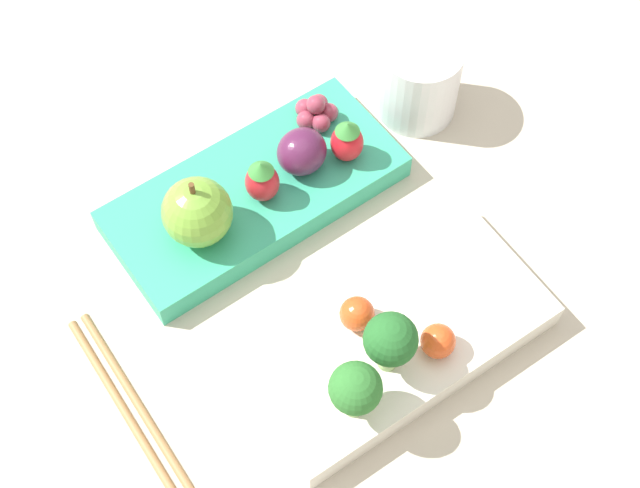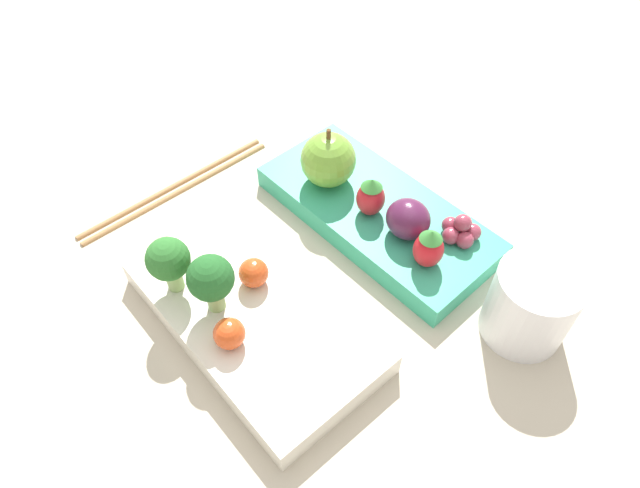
{
  "view_description": "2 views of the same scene",
  "coord_description": "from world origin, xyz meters",
  "px_view_note": "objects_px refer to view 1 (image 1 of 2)",
  "views": [
    {
      "loc": [
        0.2,
        0.25,
        0.58
      ],
      "look_at": [
        -0.01,
        0.0,
        0.03
      ],
      "focal_mm": 50.0,
      "sensor_mm": 36.0,
      "label": 1
    },
    {
      "loc": [
        -0.22,
        0.23,
        0.4
      ],
      "look_at": [
        -0.01,
        0.0,
        0.03
      ],
      "focal_mm": 32.0,
      "sensor_mm": 36.0,
      "label": 2
    }
  ],
  "objects_px": {
    "broccoli_floret_1": "(355,389)",
    "grape_cluster": "(316,112)",
    "bento_box_savoury": "(391,333)",
    "drinking_cup": "(419,80)",
    "apple": "(197,212)",
    "strawberry_0": "(347,141)",
    "strawberry_1": "(262,180)",
    "bento_box_fruit": "(255,193)",
    "plum": "(302,152)",
    "cherry_tomato_0": "(357,314)",
    "chopsticks_pair": "(147,434)",
    "broccoli_floret_0": "(390,341)",
    "cherry_tomato_1": "(438,341)"
  },
  "relations": [
    {
      "from": "broccoli_floret_1",
      "to": "grape_cluster",
      "type": "relative_size",
      "value": 1.51
    },
    {
      "from": "bento_box_savoury",
      "to": "drinking_cup",
      "type": "bearing_deg",
      "value": -139.09
    },
    {
      "from": "apple",
      "to": "bento_box_savoury",
      "type": "bearing_deg",
      "value": 109.43
    },
    {
      "from": "strawberry_0",
      "to": "strawberry_1",
      "type": "bearing_deg",
      "value": -11.06
    },
    {
      "from": "bento_box_fruit",
      "to": "plum",
      "type": "bearing_deg",
      "value": 165.58
    },
    {
      "from": "cherry_tomato_0",
      "to": "chopsticks_pair",
      "type": "height_order",
      "value": "cherry_tomato_0"
    },
    {
      "from": "cherry_tomato_0",
      "to": "strawberry_0",
      "type": "bearing_deg",
      "value": -129.37
    },
    {
      "from": "cherry_tomato_0",
      "to": "strawberry_1",
      "type": "xyz_separation_m",
      "value": [
        -0.02,
        -0.13,
        0.01
      ]
    },
    {
      "from": "bento_box_savoury",
      "to": "broccoli_floret_0",
      "type": "bearing_deg",
      "value": 38.77
    },
    {
      "from": "cherry_tomato_0",
      "to": "cherry_tomato_1",
      "type": "bearing_deg",
      "value": 118.12
    },
    {
      "from": "plum",
      "to": "chopsticks_pair",
      "type": "xyz_separation_m",
      "value": [
        0.21,
        0.09,
        -0.04
      ]
    },
    {
      "from": "broccoli_floret_0",
      "to": "drinking_cup",
      "type": "relative_size",
      "value": 0.82
    },
    {
      "from": "broccoli_floret_0",
      "to": "plum",
      "type": "height_order",
      "value": "broccoli_floret_0"
    },
    {
      "from": "plum",
      "to": "bento_box_fruit",
      "type": "bearing_deg",
      "value": -14.42
    },
    {
      "from": "bento_box_savoury",
      "to": "cherry_tomato_0",
      "type": "relative_size",
      "value": 9.37
    },
    {
      "from": "cherry_tomato_0",
      "to": "grape_cluster",
      "type": "height_order",
      "value": "same"
    },
    {
      "from": "broccoli_floret_0",
      "to": "strawberry_1",
      "type": "bearing_deg",
      "value": -98.59
    },
    {
      "from": "apple",
      "to": "drinking_cup",
      "type": "bearing_deg",
      "value": 177.85
    },
    {
      "from": "plum",
      "to": "grape_cluster",
      "type": "height_order",
      "value": "plum"
    },
    {
      "from": "broccoli_floret_1",
      "to": "cherry_tomato_1",
      "type": "height_order",
      "value": "broccoli_floret_1"
    },
    {
      "from": "cherry_tomato_0",
      "to": "strawberry_0",
      "type": "height_order",
      "value": "strawberry_0"
    },
    {
      "from": "broccoli_floret_1",
      "to": "cherry_tomato_1",
      "type": "xyz_separation_m",
      "value": [
        -0.07,
        0.01,
        -0.02
      ]
    },
    {
      "from": "strawberry_1",
      "to": "apple",
      "type": "bearing_deg",
      "value": -5.56
    },
    {
      "from": "apple",
      "to": "broccoli_floret_1",
      "type": "bearing_deg",
      "value": 87.32
    },
    {
      "from": "bento_box_fruit",
      "to": "drinking_cup",
      "type": "xyz_separation_m",
      "value": [
        -0.16,
        0.01,
        0.02
      ]
    },
    {
      "from": "broccoli_floret_1",
      "to": "grape_cluster",
      "type": "height_order",
      "value": "broccoli_floret_1"
    },
    {
      "from": "broccoli_floret_0",
      "to": "strawberry_0",
      "type": "bearing_deg",
      "value": -123.16
    },
    {
      "from": "drinking_cup",
      "to": "broccoli_floret_0",
      "type": "bearing_deg",
      "value": 40.66
    },
    {
      "from": "broccoli_floret_1",
      "to": "broccoli_floret_0",
      "type": "bearing_deg",
      "value": -166.61
    },
    {
      "from": "grape_cluster",
      "to": "chopsticks_pair",
      "type": "bearing_deg",
      "value": 24.71
    },
    {
      "from": "cherry_tomato_1",
      "to": "chopsticks_pair",
      "type": "distance_m",
      "value": 0.21
    },
    {
      "from": "cherry_tomato_1",
      "to": "chopsticks_pair",
      "type": "bearing_deg",
      "value": -26.02
    },
    {
      "from": "plum",
      "to": "grape_cluster",
      "type": "bearing_deg",
      "value": -144.36
    },
    {
      "from": "bento_box_fruit",
      "to": "drinking_cup",
      "type": "relative_size",
      "value": 3.48
    },
    {
      "from": "apple",
      "to": "cherry_tomato_1",
      "type": "bearing_deg",
      "value": 109.09
    },
    {
      "from": "broccoli_floret_0",
      "to": "bento_box_fruit",
      "type": "bearing_deg",
      "value": -98.14
    },
    {
      "from": "apple",
      "to": "grape_cluster",
      "type": "distance_m",
      "value": 0.14
    },
    {
      "from": "cherry_tomato_1",
      "to": "apple",
      "type": "xyz_separation_m",
      "value": [
        0.06,
        -0.18,
        0.01
      ]
    },
    {
      "from": "plum",
      "to": "cherry_tomato_0",
      "type": "bearing_deg",
      "value": 64.96
    },
    {
      "from": "cherry_tomato_0",
      "to": "chopsticks_pair",
      "type": "distance_m",
      "value": 0.16
    },
    {
      "from": "strawberry_1",
      "to": "cherry_tomato_1",
      "type": "bearing_deg",
      "value": 92.54
    },
    {
      "from": "drinking_cup",
      "to": "cherry_tomato_1",
      "type": "bearing_deg",
      "value": 48.65
    },
    {
      "from": "cherry_tomato_0",
      "to": "apple",
      "type": "distance_m",
      "value": 0.14
    },
    {
      "from": "bento_box_savoury",
      "to": "strawberry_1",
      "type": "xyz_separation_m",
      "value": [
        -0.0,
        -0.14,
        0.03
      ]
    },
    {
      "from": "plum",
      "to": "broccoli_floret_1",
      "type": "bearing_deg",
      "value": 59.08
    },
    {
      "from": "bento_box_savoury",
      "to": "strawberry_0",
      "type": "distance_m",
      "value": 0.15
    },
    {
      "from": "broccoli_floret_1",
      "to": "drinking_cup",
      "type": "xyz_separation_m",
      "value": [
        -0.22,
        -0.17,
        -0.02
      ]
    },
    {
      "from": "strawberry_0",
      "to": "chopsticks_pair",
      "type": "height_order",
      "value": "strawberry_0"
    },
    {
      "from": "grape_cluster",
      "to": "chopsticks_pair",
      "type": "height_order",
      "value": "grape_cluster"
    },
    {
      "from": "strawberry_1",
      "to": "drinking_cup",
      "type": "xyz_separation_m",
      "value": [
        -0.16,
        0.0,
        -0.01
      ]
    }
  ]
}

